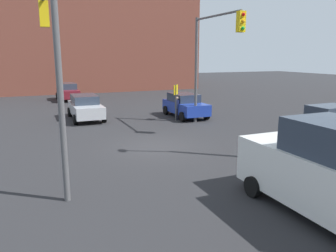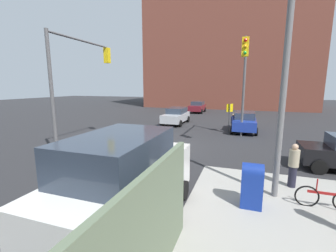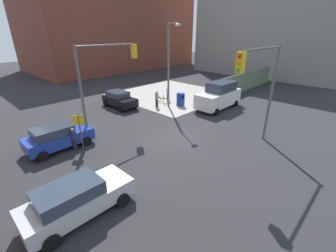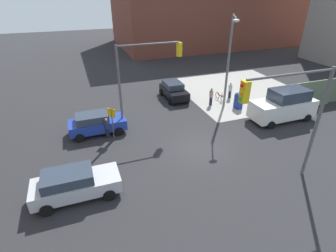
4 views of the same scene
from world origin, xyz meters
TOP-DOWN VIEW (x-y plane):
  - ground_plane at (0.00, 0.00)m, footprint 120.00×120.00m
  - building_brick_west at (-32.00, 1.16)m, footprint 16.00×28.00m
  - traffic_signal_nw_corner at (-2.64, 4.50)m, footprint 4.94×0.36m
  - traffic_signal_se_corner at (2.47, -4.50)m, footprint 5.34×0.36m
  - street_lamp_corner at (5.03, 5.47)m, footprint 1.49×2.41m
  - warning_sign_two_way at (-5.40, 3.51)m, footprint 0.48×0.48m
  - mailbox_blue at (6.20, 5.00)m, footprint 0.56×0.64m
  - coupe_blue at (-6.46, 4.70)m, footprint 4.15×2.02m
  - sedan_maroon at (-18.90, -1.87)m, footprint 4.12×2.02m
  - coupe_silver at (-8.30, -1.89)m, footprint 4.48×2.02m
  - van_white_delivery at (8.37, 1.80)m, footprint 5.40×2.32m
  - pedestrian_waiting at (4.20, 6.50)m, footprint 0.36×0.36m
  - pedestrian_walking_north at (-5.80, 3.80)m, footprint 0.36×0.36m
  - bicycle_leaning_on_fence at (5.60, 7.20)m, footprint 0.05×1.75m

SIDE VIEW (x-z plane):
  - ground_plane at x=0.00m, z-range 0.00..0.00m
  - bicycle_leaning_on_fence at x=5.60m, z-range -0.14..0.83m
  - mailbox_blue at x=6.20m, z-range 0.05..1.48m
  - pedestrian_walking_north at x=-5.80m, z-range 0.02..1.56m
  - sedan_maroon at x=-18.90m, z-range 0.03..1.65m
  - coupe_blue at x=-6.46m, z-range 0.03..1.65m
  - coupe_silver at x=-8.30m, z-range 0.03..1.65m
  - pedestrian_waiting at x=4.20m, z-range 0.03..1.72m
  - van_white_delivery at x=8.37m, z-range -0.03..2.59m
  - warning_sign_two_way at x=-5.40m, z-range 0.44..2.84m
  - traffic_signal_nw_corner at x=-2.64m, z-range 1.35..7.85m
  - traffic_signal_se_corner at x=2.47m, z-range 1.37..7.87m
  - street_lamp_corner at x=5.03m, z-range 0.70..8.70m
  - building_brick_west at x=-32.00m, z-range 0.00..20.88m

